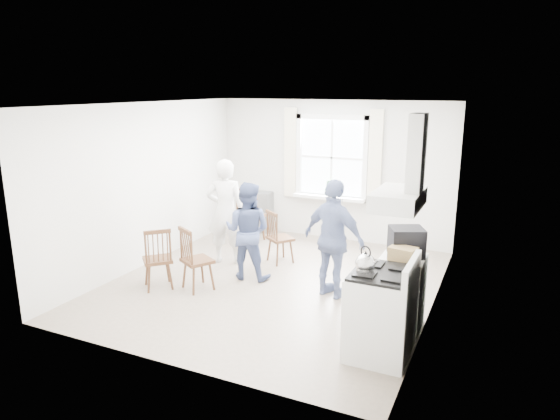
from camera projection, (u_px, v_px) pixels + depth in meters
The scene contains 17 objects.
room_shell at pixel (274, 197), 7.10m from camera, with size 4.62×5.12×2.64m.
window_assembly at pixel (331, 163), 9.22m from camera, with size 1.88×0.24×1.70m.
range_hood at pixel (404, 184), 4.93m from camera, with size 0.45×0.76×0.94m.
shelf_unit at pixel (261, 212), 9.94m from camera, with size 0.40×0.30×0.80m, color slate.
gas_stove at pixel (381, 313), 5.33m from camera, with size 0.68×0.76×1.12m.
kettle at pixel (365, 264), 5.17m from camera, with size 0.21×0.21×0.30m.
low_cabinet at pixel (401, 293), 5.93m from camera, with size 0.50×0.55×0.90m, color white.
stereo_stack at pixel (406, 242), 5.83m from camera, with size 0.49×0.47×0.34m.
cardboard_box at pixel (403, 255), 5.60m from camera, with size 0.29×0.21×0.19m, color olive.
windsor_chair_a at pixel (248, 210), 9.10m from camera, with size 0.49×0.48×1.06m.
windsor_chair_b at pixel (190, 252), 7.00m from camera, with size 0.53×0.53×0.93m.
windsor_chair_c at pixel (158, 253), 7.02m from camera, with size 0.54×0.54×0.92m.
person_left at pixel (226, 212), 8.07m from camera, with size 0.63×0.63×1.72m, color white.
person_mid at pixel (248, 231), 7.44m from camera, with size 0.72×0.72×1.48m, color #43517D.
person_right at pixel (334, 239), 6.76m from camera, with size 0.96×0.96×1.64m, color navy.
potted_plant at pixel (329, 188), 9.25m from camera, with size 0.17×0.17×0.30m, color #2F6A38.
windsor_chair_d at pixel (275, 231), 8.12m from camera, with size 0.52×0.51×0.89m.
Camera 1 is at (2.99, -6.26, 2.84)m, focal length 32.00 mm.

